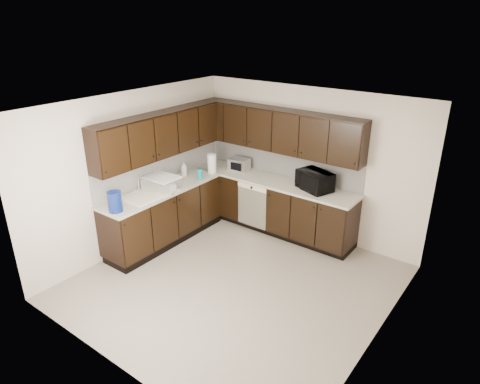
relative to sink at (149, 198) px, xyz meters
The scene contains 20 objects.
floor 1.90m from the sink, ahead, with size 4.00×4.00×0.00m, color gray.
ceiling 2.33m from the sink, ahead, with size 4.00×4.00×0.00m, color white.
wall_back 2.65m from the sink, 50.13° to the left, with size 4.00×0.02×2.50m, color beige.
wall_left 0.49m from the sink, behind, with size 0.02×4.00×2.50m, color beige.
wall_right 3.70m from the sink, ahead, with size 0.02×4.00×2.50m, color beige.
wall_front 2.63m from the sink, 49.77° to the right, with size 4.00×0.02×2.50m, color beige.
lower_cabinets 1.39m from the sink, 58.99° to the left, with size 3.00×2.80×0.90m.
countertop 1.31m from the sink, 59.01° to the left, with size 3.03×2.83×0.04m.
backsplash 1.44m from the sink, 70.83° to the left, with size 3.00×2.80×0.48m.
upper_cabinets 1.61m from the sink, 64.56° to the left, with size 3.00×2.80×0.70m.
dishwasher 1.76m from the sink, 55.40° to the left, with size 0.58×0.04×0.78m.
sink is the anchor object (origin of this frame).
microwave 2.63m from the sink, 41.18° to the left, with size 0.55×0.37×0.31m, color black.
soap_bottle_a 0.43m from the sink, 59.86° to the left, with size 0.08×0.08×0.18m, color gray.
soap_bottle_b 0.95m from the sink, 96.32° to the left, with size 0.10×0.10×0.27m, color gray.
toaster_oven 1.81m from the sink, 75.27° to the left, with size 0.34×0.25×0.21m, color silver.
storage_bin 0.33m from the sink, 87.24° to the left, with size 0.53×0.39×0.21m, color white.
blue_pitcher 0.72m from the sink, 82.40° to the right, with size 0.20×0.20×0.30m, color navy.
teal_tumbler 1.02m from the sink, 78.45° to the left, with size 0.08×0.08×0.18m, color #0D8A95.
paper_towel_roll 1.39m from the sink, 83.77° to the left, with size 0.15×0.15×0.33m, color white.
Camera 1 is at (3.12, -4.05, 3.56)m, focal length 32.00 mm.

